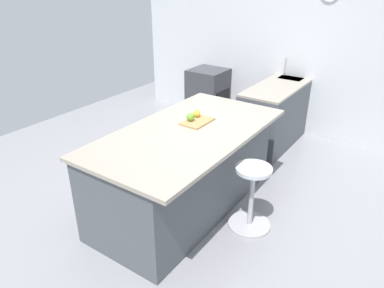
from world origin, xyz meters
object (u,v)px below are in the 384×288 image
object	(u,v)px
oven_range	(208,94)
cutting_board	(197,121)
kitchen_island	(185,169)
stool_by_window	(251,199)
apple_green	(190,117)
apple_yellow	(197,113)

from	to	relation	value
oven_range	cutting_board	size ratio (longest dim) A/B	2.45
kitchen_island	stool_by_window	bearing A→B (deg)	95.63
apple_green	apple_yellow	bearing A→B (deg)	-176.31
oven_range	apple_green	world-z (taller)	apple_green
oven_range	kitchen_island	xyz separation A→B (m)	(2.45, 1.24, 0.03)
stool_by_window	apple_yellow	world-z (taller)	apple_yellow
cutting_board	apple_yellow	xyz separation A→B (m)	(-0.09, -0.07, 0.05)
cutting_board	oven_range	bearing A→B (deg)	-150.60
oven_range	stool_by_window	distance (m)	3.11
apple_green	kitchen_island	bearing A→B (deg)	16.02
apple_yellow	stool_by_window	bearing A→B (deg)	73.50
oven_range	stool_by_window	bearing A→B (deg)	40.37
cutting_board	apple_green	xyz separation A→B (m)	(0.05, -0.06, 0.05)
cutting_board	apple_yellow	bearing A→B (deg)	-143.01
stool_by_window	cutting_board	world-z (taller)	cutting_board
kitchen_island	cutting_board	distance (m)	0.53
oven_range	apple_green	size ratio (longest dim) A/B	10.28
stool_by_window	cutting_board	xyz separation A→B (m)	(-0.16, -0.77, 0.62)
stool_by_window	apple_yellow	size ratio (longest dim) A/B	8.66
apple_green	apple_yellow	size ratio (longest dim) A/B	1.06
stool_by_window	cutting_board	bearing A→B (deg)	-101.70
kitchen_island	cutting_board	size ratio (longest dim) A/B	6.24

